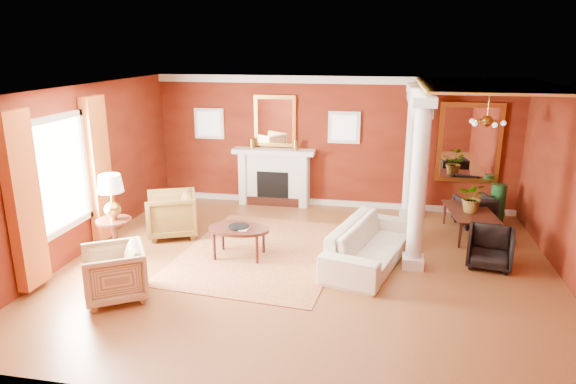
% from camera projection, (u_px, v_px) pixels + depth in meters
% --- Properties ---
extents(ground, '(8.00, 8.00, 0.00)m').
position_uv_depth(ground, '(308.00, 267.00, 8.51)').
color(ground, brown).
rests_on(ground, ground).
extents(room_shell, '(8.04, 7.04, 2.92)m').
position_uv_depth(room_shell, '(310.00, 147.00, 7.95)').
color(room_shell, maroon).
rests_on(room_shell, ground).
extents(fireplace, '(1.85, 0.42, 1.29)m').
position_uv_depth(fireplace, '(274.00, 177.00, 11.69)').
color(fireplace, silver).
rests_on(fireplace, ground).
extents(overmantel_mirror, '(0.95, 0.07, 1.15)m').
position_uv_depth(overmantel_mirror, '(275.00, 121.00, 11.48)').
color(overmantel_mirror, gold).
rests_on(overmantel_mirror, fireplace).
extents(flank_window_left, '(0.70, 0.07, 0.70)m').
position_uv_depth(flank_window_left, '(209.00, 124.00, 11.79)').
color(flank_window_left, silver).
rests_on(flank_window_left, room_shell).
extents(flank_window_right, '(0.70, 0.07, 0.70)m').
position_uv_depth(flank_window_right, '(344.00, 128.00, 11.23)').
color(flank_window_right, silver).
rests_on(flank_window_right, room_shell).
extents(left_window, '(0.21, 2.55, 2.60)m').
position_uv_depth(left_window, '(64.00, 182.00, 8.25)').
color(left_window, white).
rests_on(left_window, room_shell).
extents(column_front, '(0.36, 0.36, 2.80)m').
position_uv_depth(column_front, '(418.00, 184.00, 8.09)').
color(column_front, silver).
rests_on(column_front, ground).
extents(column_back, '(0.36, 0.36, 2.80)m').
position_uv_depth(column_back, '(412.00, 151.00, 10.64)').
color(column_back, silver).
rests_on(column_back, ground).
extents(header_beam, '(0.30, 3.20, 0.32)m').
position_uv_depth(header_beam, '(418.00, 98.00, 9.27)').
color(header_beam, silver).
rests_on(header_beam, column_front).
extents(amber_ceiling, '(2.30, 3.40, 0.04)m').
position_uv_depth(amber_ceiling, '(488.00, 86.00, 8.85)').
color(amber_ceiling, gold).
rests_on(amber_ceiling, room_shell).
extents(dining_mirror, '(1.30, 0.07, 1.70)m').
position_uv_depth(dining_mirror, '(469.00, 143.00, 10.81)').
color(dining_mirror, gold).
rests_on(dining_mirror, room_shell).
extents(chandelier, '(0.60, 0.62, 0.75)m').
position_uv_depth(chandelier, '(487.00, 121.00, 9.06)').
color(chandelier, '#AB8735').
rests_on(chandelier, room_shell).
extents(crown_trim, '(8.00, 0.08, 0.16)m').
position_uv_depth(crown_trim, '(334.00, 80.00, 10.99)').
color(crown_trim, silver).
rests_on(crown_trim, room_shell).
extents(base_trim, '(8.00, 0.08, 0.12)m').
position_uv_depth(base_trim, '(331.00, 203.00, 11.76)').
color(base_trim, silver).
rests_on(base_trim, ground).
extents(rug, '(2.99, 3.79, 0.01)m').
position_uv_depth(rug, '(262.00, 252.00, 9.10)').
color(rug, maroon).
rests_on(rug, ground).
extents(sofa, '(1.30, 2.48, 0.93)m').
position_uv_depth(sofa, '(370.00, 237.00, 8.54)').
color(sofa, white).
rests_on(sofa, ground).
extents(armchair_leopard, '(1.14, 1.17, 0.93)m').
position_uv_depth(armchair_leopard, '(171.00, 212.00, 9.80)').
color(armchair_leopard, black).
rests_on(armchair_leopard, ground).
extents(armchair_stripe, '(1.11, 1.12, 0.86)m').
position_uv_depth(armchair_stripe, '(114.00, 271.00, 7.36)').
color(armchair_stripe, tan).
rests_on(armchair_stripe, ground).
extents(coffee_table, '(1.06, 1.06, 0.54)m').
position_uv_depth(coffee_table, '(239.00, 230.00, 8.79)').
color(coffee_table, black).
rests_on(coffee_table, ground).
extents(coffee_book, '(0.18, 0.03, 0.24)m').
position_uv_depth(coffee_book, '(238.00, 222.00, 8.69)').
color(coffee_book, black).
rests_on(coffee_book, coffee_table).
extents(side_table, '(0.59, 0.59, 1.47)m').
position_uv_depth(side_table, '(112.00, 203.00, 8.64)').
color(side_table, black).
rests_on(side_table, ground).
extents(dining_table, '(0.66, 1.47, 0.80)m').
position_uv_depth(dining_table, '(471.00, 216.00, 9.80)').
color(dining_table, black).
rests_on(dining_table, ground).
extents(dining_chair_near, '(0.81, 0.78, 0.72)m').
position_uv_depth(dining_chair_near, '(490.00, 246.00, 8.44)').
color(dining_chair_near, black).
rests_on(dining_chair_near, ground).
extents(dining_chair_far, '(0.83, 0.80, 0.69)m').
position_uv_depth(dining_chair_far, '(474.00, 209.00, 10.37)').
color(dining_chair_far, black).
rests_on(dining_chair_far, ground).
extents(green_urn, '(0.34, 0.34, 0.81)m').
position_uv_depth(green_urn, '(497.00, 207.00, 10.62)').
color(green_urn, '#143E1A').
rests_on(green_urn, ground).
extents(potted_plant, '(0.70, 0.74, 0.46)m').
position_uv_depth(potted_plant, '(474.00, 185.00, 9.55)').
color(potted_plant, '#26591E').
rests_on(potted_plant, dining_table).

